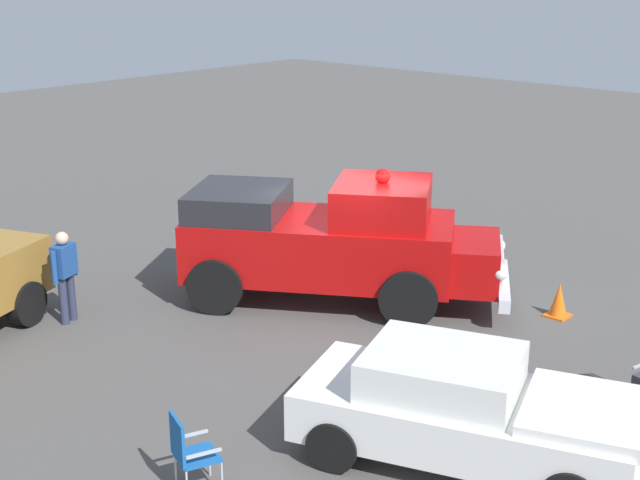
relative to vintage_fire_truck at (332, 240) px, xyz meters
The scene contains 6 objects.
ground_plane 1.24m from the vintage_fire_truck, 149.44° to the right, with size 60.00×60.00×0.00m, color #514F4C.
vintage_fire_truck is the anchor object (origin of this frame).
classic_hot_rod 5.88m from the vintage_fire_truck, 148.22° to the left, with size 4.73×3.22×1.46m.
lawn_chair_by_car 6.61m from the vintage_fire_truck, 116.02° to the left, with size 0.64×0.64×1.02m.
spectator_standing 4.84m from the vintage_fire_truck, 54.79° to the left, with size 0.39×0.64×1.68m.
traffic_cone 4.26m from the vintage_fire_truck, 149.46° to the right, with size 0.40×0.40×0.64m.
Camera 1 is at (-9.97, 11.90, 6.18)m, focal length 49.36 mm.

